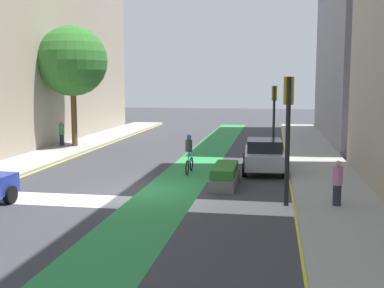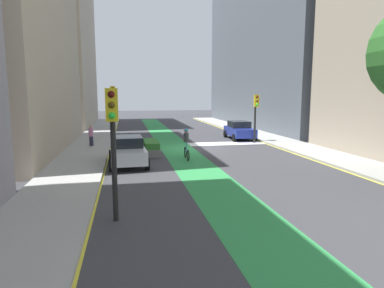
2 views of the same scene
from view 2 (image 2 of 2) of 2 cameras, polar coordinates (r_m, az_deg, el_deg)
The scene contains 15 objects.
ground_plane at distance 24.13m, azimuth 0.48°, elevation -0.77°, with size 120.00×120.00×0.00m, color #38383D.
bike_lane_paint at distance 23.91m, azimuth -2.46°, elevation -0.85°, with size 2.40×60.00×0.01m, color #2D8C47.
crosswalk_band at distance 26.07m, azimuth -0.41°, elevation -0.08°, with size 12.00×1.80×0.01m, color silver.
sidewalk_left at distance 26.66m, azimuth 16.47°, elevation -0.08°, with size 3.00×60.00×0.15m, color #9E9E99.
curb_stripe_left at distance 26.01m, azimuth 13.54°, elevation -0.33°, with size 0.16×60.00×0.01m, color yellow.
sidewalk_right at distance 23.78m, azimuth -17.51°, elevation -1.12°, with size 3.00×60.00×0.15m, color #9E9E99.
curb_stripe_right at distance 23.67m, azimuth -13.89°, elevation -1.19°, with size 0.16×60.00×0.01m, color yellow.
traffic_signal_near_right at distance 24.74m, azimuth -13.30°, elevation 6.49°, with size 0.35×0.52×4.46m.
traffic_signal_near_left at distance 27.11m, azimuth 10.85°, elevation 5.86°, with size 0.35×0.52×3.85m.
traffic_signal_far_right at distance 10.06m, azimuth -13.39°, elevation 2.42°, with size 0.35×0.52×4.03m.
car_silver_right_far at distance 18.71m, azimuth -10.95°, elevation -1.11°, with size 2.18×4.28×1.57m.
car_blue_left_near at distance 29.47m, azimuth 8.10°, elevation 2.38°, with size 2.18×4.28×1.57m.
cyclist_in_lane at distance 19.96m, azimuth -0.97°, elevation 0.12°, with size 0.32×1.73×1.86m.
pedestrian_sidewalk_right_a at distance 25.40m, azimuth -16.86°, elevation 1.42°, with size 0.34×0.34×1.52m.
median_planter at distance 22.18m, azimuth -7.00°, elevation -0.59°, with size 1.01×3.19×0.85m.
Camera 2 is at (4.84, 23.33, 3.84)m, focal length 31.23 mm.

